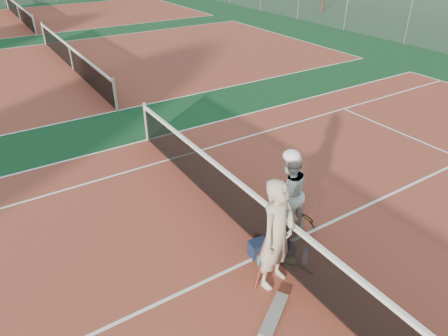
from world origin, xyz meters
The scene contains 16 objects.
ground centered at (0.00, 0.00, 0.00)m, with size 130.00×130.00×0.00m, color #0E351A.
court_main centered at (0.00, 0.00, 0.00)m, with size 23.77×10.97×0.01m, color maroon.
court_far_a centered at (0.00, 13.50, 0.00)m, with size 23.77×10.97×0.01m, color maroon.
court_far_b centered at (0.00, 27.00, 0.00)m, with size 23.77×10.97×0.01m, color maroon.
net_main centered at (0.00, 0.00, 0.51)m, with size 0.10×10.98×1.02m, color black, non-canonical shape.
net_far_a centered at (0.00, 13.50, 0.51)m, with size 0.10×10.98×1.02m, color black, non-canonical shape.
net_far_b centered at (0.00, 27.00, 0.51)m, with size 0.10×10.98×1.02m, color black, non-canonical shape.
player_a centered at (-0.35, -0.59, 0.98)m, with size 0.72×0.47×1.96m, color #B7A78D.
player_b centered at (0.71, 0.37, 0.84)m, with size 0.82×0.64×1.68m, color silver.
racket_red centered at (-0.51, -0.48, 0.27)m, with size 0.30×0.27×0.55m, color maroon, non-canonical shape.
racket_black_held centered at (0.93, 0.00, 0.25)m, with size 0.38×0.27×0.50m, color black, non-canonical shape.
racket_spare centered at (0.21, -0.40, 0.01)m, with size 0.60×0.27×0.03m, color black, non-canonical shape.
sports_bag_navy centered at (-0.17, 0.04, 0.15)m, with size 0.37×0.26×0.29m, color #101932.
sports_bag_purple centered at (0.22, -0.23, 0.12)m, with size 0.29×0.20×0.24m, color black.
net_cover_canvas centered at (-0.81, -1.19, 0.05)m, with size 0.87×0.20×0.09m, color slate.
water_bottle centered at (0.37, -0.57, 0.15)m, with size 0.09×0.09×0.30m, color #C5DFF9.
Camera 1 is at (-3.65, -4.21, 5.04)m, focal length 32.00 mm.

